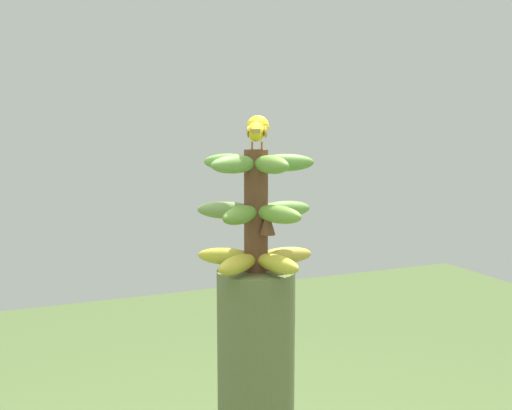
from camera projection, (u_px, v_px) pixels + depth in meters
name	position (u px, v px, depth m)	size (l,w,h in m)	color
banana_bunch	(256.00, 211.00, 1.37)	(0.28, 0.28, 0.28)	brown
perched_bird	(257.00, 129.00, 1.36)	(0.19, 0.10, 0.08)	#C68933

